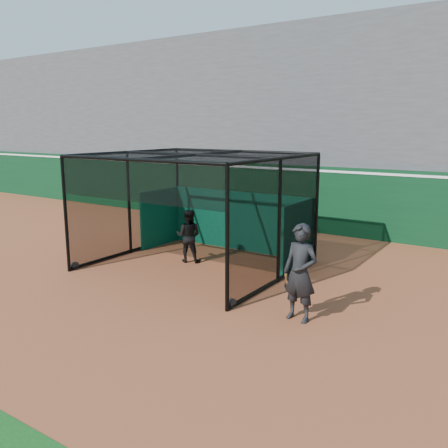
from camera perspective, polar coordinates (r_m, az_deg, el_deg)
The scene contains 6 objects.
ground at distance 12.08m, azimuth -9.62°, elevation -7.55°, with size 120.00×120.00×0.00m, color #994D2C.
outfield_wall at distance 18.71m, azimuth 8.35°, elevation 3.34°, with size 50.00×0.50×2.50m.
grandstand at distance 22.00m, azimuth 12.93°, elevation 12.71°, with size 50.00×7.85×8.95m.
batting_cage at distance 13.39m, azimuth -3.34°, elevation 1.50°, with size 5.33×4.88×3.18m.
batter at distance 13.99m, azimuth -4.29°, elevation -1.43°, with size 0.76×0.59×1.56m, color black.
on_deck_player at distance 9.80m, azimuth 9.14°, elevation -5.83°, with size 0.78×0.55×2.03m.
Camera 1 is at (7.90, -8.26, 3.91)m, focal length 38.00 mm.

